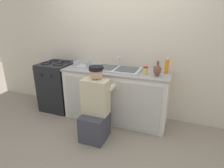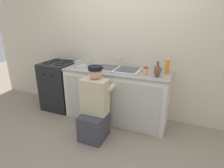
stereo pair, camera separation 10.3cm
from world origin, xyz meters
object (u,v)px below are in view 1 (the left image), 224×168
Objects in this scene: sink_double_basin at (116,69)px; soap_bottle_orange at (167,66)px; stove_range at (58,86)px; coffee_mug at (156,69)px; vase_decorative at (157,70)px; plumber_person at (95,110)px; dish_rack_tray at (83,65)px; condiment_jar at (146,71)px.

sink_double_basin is 3.20× the size of soap_bottle_orange.
stove_range is 7.49× the size of coffee_mug.
vase_decorative is (0.05, -0.23, 0.04)m from coffee_mug.
coffee_mug is at bearing 46.12° from plumber_person.
dish_rack_tray is at bearing 130.24° from plumber_person.
dish_rack_tray is at bearing -179.35° from sink_double_basin.
soap_bottle_orange is 0.35m from condiment_jar.
vase_decorative is at bearing -9.39° from sink_double_basin.
coffee_mug is 0.55× the size of vase_decorative.
stove_range is 3.78× the size of soap_bottle_orange.
coffee_mug is (0.73, 0.76, 0.50)m from plumber_person.
dish_rack_tray is 1.22× the size of vase_decorative.
condiment_jar is at bearing 175.83° from vase_decorative.
dish_rack_tray is at bearing -0.50° from stove_range.
soap_bottle_orange is 1.95× the size of condiment_jar.
sink_double_basin is at bearing -173.19° from soap_bottle_orange.
plumber_person is at bearing -98.19° from sink_double_basin.
sink_double_basin is at bearing -169.55° from coffee_mug.
coffee_mug is at bearing 10.45° from sink_double_basin.
soap_bottle_orange is 1.09× the size of vase_decorative.
sink_double_basin is 0.63m from dish_rack_tray.
sink_double_basin is at bearing 0.10° from stove_range.
vase_decorative reaches higher than dish_rack_tray.
condiment_jar is (-0.29, -0.20, -0.05)m from soap_bottle_orange.
plumber_person reaches higher than stove_range.
vase_decorative is (1.90, -0.11, 0.53)m from stove_range.
vase_decorative reaches higher than plumber_person.
stove_range is 7.38× the size of condiment_jar.
plumber_person is 1.09m from vase_decorative.
sink_double_basin is 6.35× the size of coffee_mug.
plumber_person is 3.94× the size of dish_rack_tray.
soap_bottle_orange is at bearing 6.81° from sink_double_basin.
soap_bottle_orange is 1.98× the size of coffee_mug.
plumber_person is at bearing -133.88° from coffee_mug.
stove_range is at bearing 150.07° from plumber_person.
condiment_jar reaches higher than stove_range.
condiment_jar is at bearing -3.28° from stove_range.
dish_rack_tray reaches higher than stove_range.
coffee_mug is 0.24m from vase_decorative.
condiment_jar is at bearing -146.00° from soap_bottle_orange.
dish_rack_tray is (0.58, -0.01, 0.47)m from stove_range.
condiment_jar is at bearing -11.18° from sink_double_basin.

